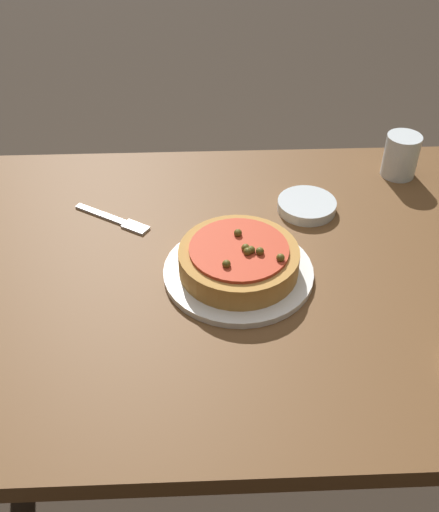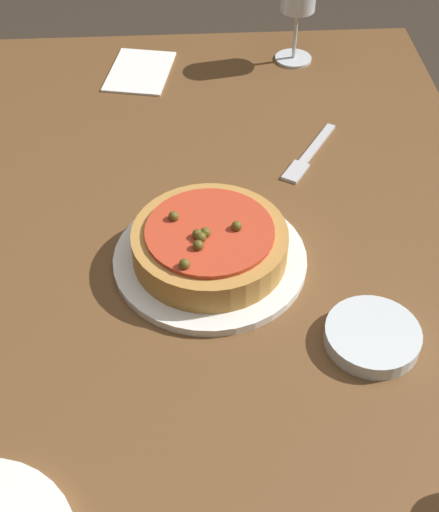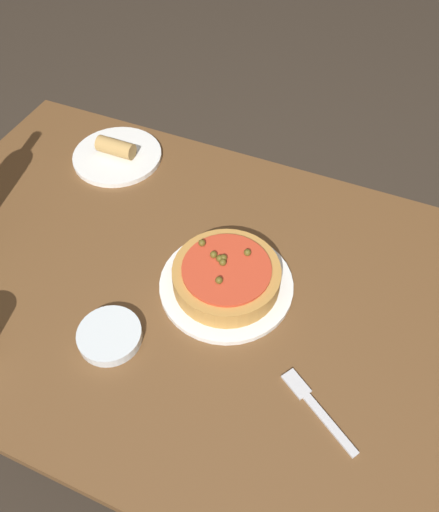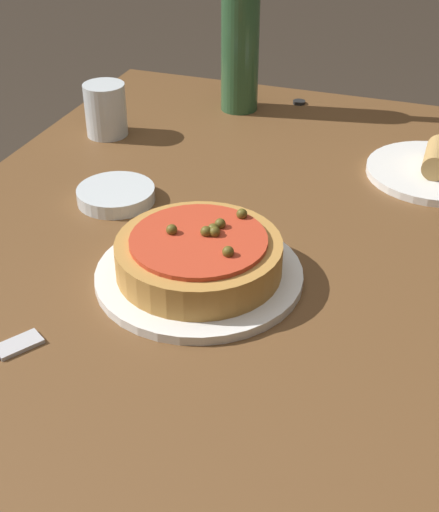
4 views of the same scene
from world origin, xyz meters
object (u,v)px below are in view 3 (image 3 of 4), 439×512
Objects in this scene: dinner_plate at (226,285)px; side_bowl at (110,336)px; pizza at (226,276)px; fork at (315,406)px; side_plate at (117,154)px; dining_table at (210,315)px.

side_bowl is (0.15, 0.19, 0.00)m from dinner_plate.
pizza is 0.28m from fork.
dinner_plate is at bearing 147.35° from side_plate.
fork is (-0.23, 0.17, -0.00)m from dinner_plate.
pizza is at bearing -3.83° from fork.
side_bowl is (0.15, 0.19, -0.03)m from pizza.
side_bowl is at bearing 119.00° from side_plate.
fork reaches higher than dining_table.
fork is at bearing 143.69° from pizza.
dining_table is 0.10m from dinner_plate.
dining_table is 0.31m from fork.
dinner_plate is at bearing -3.83° from fork.
pizza reaches higher than dinner_plate.
dinner_plate is at bearing -128.15° from side_bowl.
pizza reaches higher than side_plate.
side_bowl is 0.50m from side_plate.
side_bowl reaches higher than fork.
dinner_plate is 2.24× the size of side_bowl.
dinner_plate is (-0.03, -0.02, 0.09)m from dining_table.
pizza is (-0.03, -0.02, 0.12)m from dining_table.
fork is at bearing -176.72° from side_bowl.
side_bowl is 0.38m from fork.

